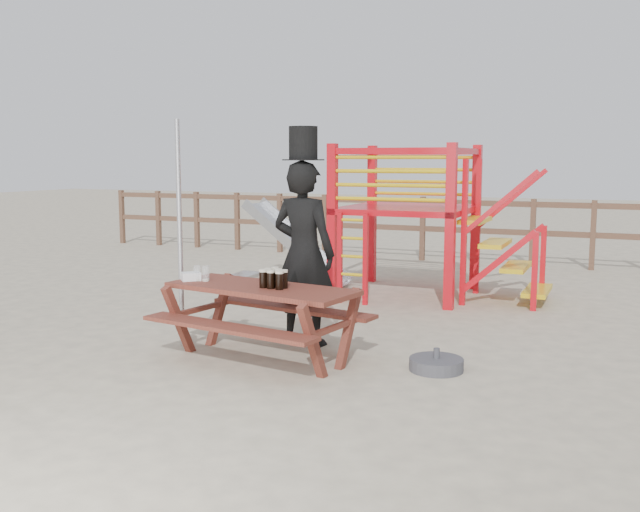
# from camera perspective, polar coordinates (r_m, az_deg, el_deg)

# --- Properties ---
(ground) EXTENTS (60.00, 60.00, 0.00)m
(ground) POSITION_cam_1_polar(r_m,az_deg,el_deg) (6.98, -3.31, -8.01)
(ground) COLOR #BFB294
(ground) RESTS_ON ground
(back_fence) EXTENTS (15.09, 0.09, 1.20)m
(back_fence) POSITION_cam_1_polar(r_m,az_deg,el_deg) (13.39, 10.28, 2.67)
(back_fence) COLOR brown
(back_fence) RESTS_ON ground
(playground_fort) EXTENTS (4.71, 1.84, 2.10)m
(playground_fort) POSITION_cam_1_polar(r_m,az_deg,el_deg) (10.04, 6.53, 3.01)
(playground_fort) COLOR red
(playground_fort) RESTS_ON ground
(picnic_table) EXTENTS (2.01, 1.55, 0.71)m
(picnic_table) POSITION_cam_1_polar(r_m,az_deg,el_deg) (6.77, -4.71, -4.61)
(picnic_table) COLOR brown
(picnic_table) RESTS_ON ground
(man_with_hat) EXTENTS (0.73, 0.51, 2.22)m
(man_with_hat) POSITION_cam_1_polar(r_m,az_deg,el_deg) (7.25, -1.32, 0.62)
(man_with_hat) COLOR black
(man_with_hat) RESTS_ON ground
(metal_pole) EXTENTS (0.05, 0.05, 2.29)m
(metal_pole) POSITION_cam_1_polar(r_m,az_deg,el_deg) (7.35, -11.15, 1.76)
(metal_pole) COLOR #B2B2B7
(metal_pole) RESTS_ON ground
(parasol_base) EXTENTS (0.49, 0.49, 0.21)m
(parasol_base) POSITION_cam_1_polar(r_m,az_deg,el_deg) (6.59, 9.29, -8.54)
(parasol_base) COLOR #3E3E43
(parasol_base) RESTS_ON ground
(paper_bag) EXTENTS (0.23, 0.23, 0.08)m
(paper_bag) POSITION_cam_1_polar(r_m,az_deg,el_deg) (7.12, -10.29, -1.62)
(paper_bag) COLOR white
(paper_bag) RESTS_ON picnic_table
(stout_pints) EXTENTS (0.26, 0.27, 0.17)m
(stout_pints) POSITION_cam_1_polar(r_m,az_deg,el_deg) (6.63, -3.70, -1.79)
(stout_pints) COLOR black
(stout_pints) RESTS_ON picnic_table
(empty_glasses) EXTENTS (0.16, 0.09, 0.15)m
(empty_glasses) POSITION_cam_1_polar(r_m,az_deg,el_deg) (7.07, -9.47, -1.43)
(empty_glasses) COLOR silver
(empty_glasses) RESTS_ON picnic_table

